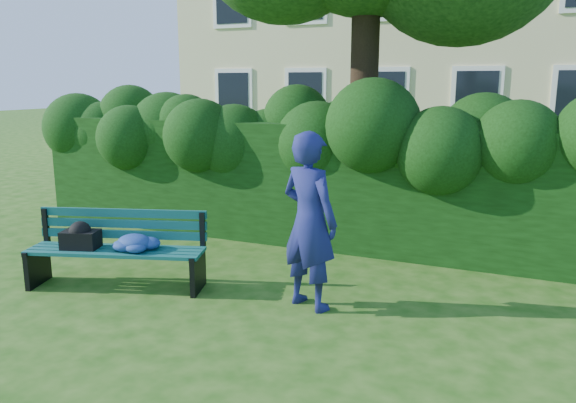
% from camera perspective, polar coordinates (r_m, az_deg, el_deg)
% --- Properties ---
extents(ground, '(80.00, 80.00, 0.00)m').
position_cam_1_polar(ground, '(6.62, -2.13, -9.06)').
color(ground, '#1A4D0D').
rests_on(ground, ground).
extents(hedge, '(10.00, 1.00, 1.80)m').
position_cam_1_polar(hedge, '(8.35, 4.46, 1.75)').
color(hedge, black).
rests_on(hedge, ground).
extents(park_bench, '(2.13, 1.15, 0.89)m').
position_cam_1_polar(park_bench, '(6.92, -17.09, -4.31)').
color(park_bench, '#105446').
rests_on(park_bench, ground).
extents(man_reading, '(0.81, 0.66, 1.90)m').
position_cam_1_polar(man_reading, '(5.91, 2.19, -2.01)').
color(man_reading, navy).
rests_on(man_reading, ground).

